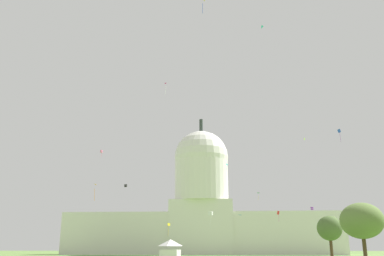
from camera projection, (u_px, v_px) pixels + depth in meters
capitol_building at (202, 208)px, 206.93m from camera, size 134.34×27.39×68.15m
event_tent at (170, 251)px, 101.09m from camera, size 4.85×6.30×5.29m
tree_east_near at (330, 228)px, 118.91m from camera, size 9.80×9.89×12.14m
tree_east_far at (362, 221)px, 72.39m from camera, size 8.93×9.81×10.94m
kite_blue_low at (240, 215)px, 150.01m from camera, size 1.65×1.22×0.17m
kite_cyan_high at (264, 27)px, 110.18m from camera, size 0.66×1.50×0.26m
kite_black_mid at (126, 186)px, 123.44m from camera, size 0.72×0.77×0.93m
kite_white_low at (211, 213)px, 89.92m from camera, size 0.97×1.00×3.14m
kite_orange_mid at (93, 186)px, 111.64m from camera, size 1.14×1.68×4.34m
kite_yellow_low at (169, 226)px, 119.32m from camera, size 0.78×0.78×3.61m
kite_turquoise_high at (227, 165)px, 190.32m from camera, size 0.84×1.08×3.34m
kite_magenta_high at (164, 85)px, 140.63m from camera, size 1.08×1.32×4.14m
kite_lime_high at (304, 139)px, 148.09m from camera, size 0.45×0.65×0.82m
kite_pink_high at (101, 152)px, 148.15m from camera, size 0.96×0.98×2.70m
kite_green_mid at (257, 194)px, 166.08m from camera, size 1.30×1.49×2.85m
kite_gold_high at (201, 1)px, 82.62m from camera, size 0.80×1.49×3.08m
kite_violet_low at (312, 208)px, 116.93m from camera, size 0.91×0.92×0.79m
kite_red_low at (278, 214)px, 174.17m from camera, size 1.03×0.40×4.29m
kite_blue_mid at (339, 132)px, 109.80m from camera, size 0.75×0.87×3.52m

